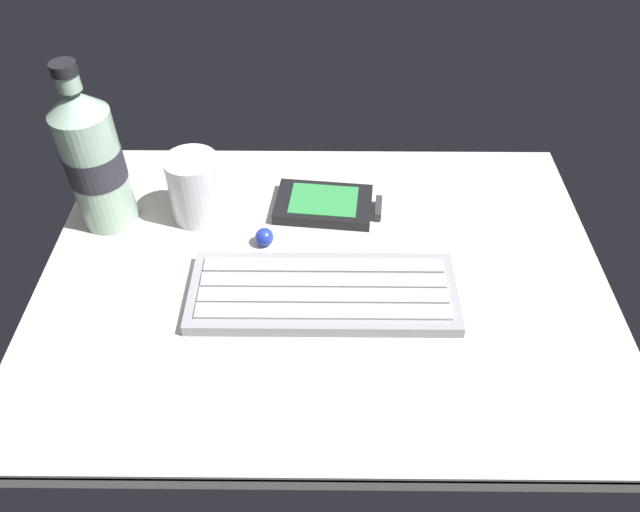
{
  "coord_description": "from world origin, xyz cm",
  "views": [
    {
      "loc": [
        0.37,
        -46.39,
        49.56
      ],
      "look_at": [
        0.0,
        0.0,
        3.0
      ],
      "focal_mm": 33.58,
      "sensor_mm": 36.0,
      "label": 1
    }
  ],
  "objects_px": {
    "water_bottle": "(90,159)",
    "keyboard": "(323,292)",
    "juice_cup": "(193,190)",
    "trackball_mouse": "(261,237)",
    "handheld_device": "(326,204)"
  },
  "relations": [
    {
      "from": "juice_cup",
      "to": "trackball_mouse",
      "type": "distance_m",
      "value": 0.1
    },
    {
      "from": "water_bottle",
      "to": "keyboard",
      "type": "bearing_deg",
      "value": -25.61
    },
    {
      "from": "handheld_device",
      "to": "water_bottle",
      "type": "height_order",
      "value": "water_bottle"
    },
    {
      "from": "trackball_mouse",
      "to": "water_bottle",
      "type": "bearing_deg",
      "value": 167.0
    },
    {
      "from": "keyboard",
      "to": "handheld_device",
      "type": "bearing_deg",
      "value": 88.99
    },
    {
      "from": "water_bottle",
      "to": "handheld_device",
      "type": "bearing_deg",
      "value": 4.24
    },
    {
      "from": "water_bottle",
      "to": "trackball_mouse",
      "type": "distance_m",
      "value": 0.21
    },
    {
      "from": "keyboard",
      "to": "juice_cup",
      "type": "xyz_separation_m",
      "value": [
        -0.16,
        0.14,
        0.03
      ]
    },
    {
      "from": "keyboard",
      "to": "water_bottle",
      "type": "bearing_deg",
      "value": 154.39
    },
    {
      "from": "handheld_device",
      "to": "keyboard",
      "type": "bearing_deg",
      "value": -91.01
    },
    {
      "from": "juice_cup",
      "to": "trackball_mouse",
      "type": "xyz_separation_m",
      "value": [
        0.09,
        -0.05,
        -0.03
      ]
    },
    {
      "from": "handheld_device",
      "to": "juice_cup",
      "type": "height_order",
      "value": "juice_cup"
    },
    {
      "from": "juice_cup",
      "to": "water_bottle",
      "type": "height_order",
      "value": "water_bottle"
    },
    {
      "from": "water_bottle",
      "to": "trackball_mouse",
      "type": "xyz_separation_m",
      "value": [
        0.19,
        -0.04,
        -0.08
      ]
    },
    {
      "from": "juice_cup",
      "to": "water_bottle",
      "type": "xyz_separation_m",
      "value": [
        -0.11,
        -0.01,
        0.05
      ]
    }
  ]
}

